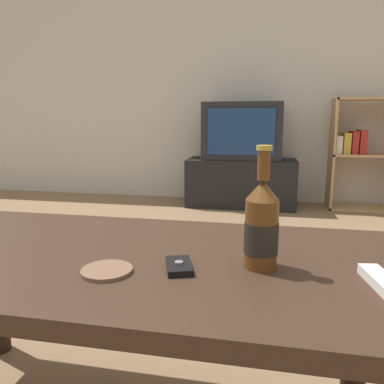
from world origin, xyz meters
The scene contains 9 objects.
back_wall centered at (0.00, 3.02, 1.30)m, with size 8.00×0.05×2.60m.
coffee_table centered at (0.00, 0.00, 0.42)m, with size 1.30×0.62×0.50m.
tv_stand centered at (0.09, 2.73, 0.22)m, with size 1.01×0.44×0.45m.
television centered at (0.09, 2.73, 0.71)m, with size 0.72×0.39×0.52m.
bookshelf centered at (1.15, 2.81, 0.53)m, with size 0.59×0.30×1.00m.
beer_bottle centered at (0.31, -0.02, 0.59)m, with size 0.07×0.07×0.26m.
cell_phone centered at (0.14, -0.07, 0.51)m, with size 0.08×0.10×0.02m.
remote_control centered at (0.54, -0.09, 0.51)m, with size 0.06×0.16×0.02m.
coaster centered at (0.00, -0.12, 0.50)m, with size 0.11×0.11×0.01m.
Camera 1 is at (0.32, -0.80, 0.81)m, focal length 35.00 mm.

